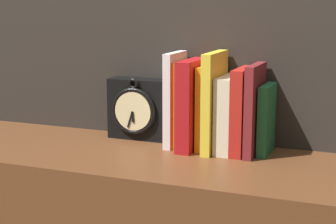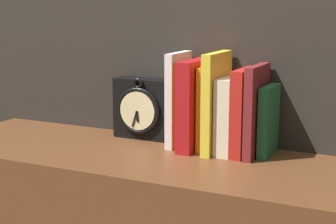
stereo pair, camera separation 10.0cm
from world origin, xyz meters
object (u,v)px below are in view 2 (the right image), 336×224
book_slot4_yellow (217,102)px  book_slot5_cream (231,115)px  book_slot6_red (245,112)px  clock (144,109)px  book_slot8_green (269,121)px  book_slot3_orange (209,108)px  book_slot7_maroon (257,111)px  book_slot1_orange (186,104)px  book_slot2_red (195,105)px  book_slot0_white (179,99)px

book_slot4_yellow → book_slot5_cream: size_ratio=1.31×
book_slot4_yellow → book_slot6_red: bearing=4.3°
clock → book_slot8_green: 0.37m
book_slot3_orange → book_slot7_maroon: book_slot7_maroon is taller
book_slot6_red → book_slot7_maroon: size_ratio=0.95×
clock → book_slot1_orange: book_slot1_orange is taller
book_slot3_orange → book_slot4_yellow: bearing=-28.5°
book_slot2_red → book_slot5_cream: bearing=4.3°
book_slot3_orange → book_slot7_maroon: (0.13, -0.01, 0.00)m
book_slot2_red → book_slot8_green: size_ratio=1.32×
book_slot0_white → book_slot4_yellow: book_slot4_yellow is taller
book_slot5_cream → clock: bearing=172.9°
clock → book_slot1_orange: bearing=-9.6°
book_slot0_white → book_slot5_cream: size_ratio=1.28×
book_slot7_maroon → book_slot6_red: bearing=177.2°
book_slot1_orange → book_slot4_yellow: size_ratio=0.89×
book_slot1_orange → book_slot6_red: 0.17m
book_slot0_white → book_slot1_orange: size_ratio=1.10×
book_slot0_white → book_slot6_red: (0.19, -0.01, -0.02)m
book_slot1_orange → book_slot7_maroon: (0.20, -0.01, 0.00)m
book_slot6_red → book_slot7_maroon: bearing=-2.8°
clock → book_slot5_cream: bearing=-7.1°
book_slot4_yellow → book_slot7_maroon: size_ratio=1.12×
clock → book_slot3_orange: 0.21m
clock → book_slot0_white: size_ratio=0.70×
book_slot6_red → book_slot8_green: 0.06m
book_slot2_red → book_slot7_maroon: (0.17, 0.00, -0.00)m
book_slot1_orange → book_slot5_cream: book_slot1_orange is taller
book_slot4_yellow → book_slot6_red: (0.07, 0.01, -0.02)m
book_slot5_cream → book_slot8_green: size_ratio=1.10×
clock → book_slot6_red: (0.31, -0.04, 0.02)m
book_slot5_cream → book_slot0_white: bearing=177.3°
book_slot1_orange → book_slot6_red: book_slot1_orange is taller
book_slot5_cream → book_slot8_green: bearing=7.5°
book_slot0_white → book_slot6_red: 0.19m
book_slot6_red → book_slot1_orange: bearing=176.2°
clock → book_slot0_white: book_slot0_white is taller
book_slot0_white → book_slot4_yellow: size_ratio=0.98×
book_slot3_orange → book_slot8_green: book_slot3_orange is taller
book_slot0_white → book_slot3_orange: 0.09m
book_slot0_white → clock: bearing=167.5°
book_slot8_green → book_slot0_white: bearing=-178.7°
book_slot1_orange → book_slot4_yellow: 0.10m
book_slot6_red → book_slot8_green: book_slot6_red is taller
book_slot0_white → book_slot2_red: 0.06m
book_slot1_orange → book_slot2_red: book_slot2_red is taller
book_slot1_orange → book_slot4_yellow: book_slot4_yellow is taller
book_slot3_orange → book_slot8_green: size_ratio=1.24×
book_slot8_green → book_slot6_red: bearing=-167.1°
book_slot3_orange → book_slot5_cream: book_slot3_orange is taller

